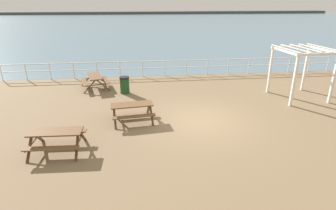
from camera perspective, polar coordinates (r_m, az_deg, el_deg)
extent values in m
cube|color=#846B4C|center=(12.23, 6.82, -3.65)|extent=(30.00, 24.00, 0.20)
cube|color=slate|center=(63.78, -4.50, 16.62)|extent=(142.00, 90.00, 0.01)
cube|color=#4C4C47|center=(106.67, -5.60, 18.40)|extent=(142.00, 6.00, 1.80)
cube|color=white|center=(19.14, 1.61, 9.24)|extent=(23.00, 0.06, 0.06)
cube|color=white|center=(19.24, 1.60, 7.87)|extent=(23.00, 0.05, 0.05)
cylinder|color=white|center=(20.97, -31.45, 5.73)|extent=(0.07, 0.07, 1.05)
cylinder|color=white|center=(20.38, -27.53, 6.08)|extent=(0.07, 0.07, 1.05)
cylinder|color=white|center=(19.89, -23.38, 6.42)|extent=(0.07, 0.07, 1.05)
cylinder|color=white|center=(19.50, -19.04, 6.74)|extent=(0.07, 0.07, 1.05)
cylinder|color=white|center=(19.23, -14.55, 7.03)|extent=(0.07, 0.07, 1.05)
cylinder|color=white|center=(19.09, -9.96, 7.28)|extent=(0.07, 0.07, 1.05)
cylinder|color=white|center=(19.06, -5.32, 7.49)|extent=(0.07, 0.07, 1.05)
cylinder|color=white|center=(19.16, -0.69, 7.65)|extent=(0.07, 0.07, 1.05)
cylinder|color=white|center=(19.38, 3.86, 7.76)|extent=(0.07, 0.07, 1.05)
cylinder|color=white|center=(19.71, 8.29, 7.82)|extent=(0.07, 0.07, 1.05)
cylinder|color=white|center=(20.16, 12.55, 7.83)|extent=(0.07, 0.07, 1.05)
cylinder|color=white|center=(20.71, 16.60, 7.81)|extent=(0.07, 0.07, 1.05)
cylinder|color=white|center=(21.36, 20.42, 7.75)|extent=(0.07, 0.07, 1.05)
cylinder|color=white|center=(22.09, 24.00, 7.66)|extent=(0.07, 0.07, 1.05)
cylinder|color=white|center=(22.90, 27.34, 7.55)|extent=(0.07, 0.07, 1.05)
cylinder|color=white|center=(23.79, 30.44, 7.43)|extent=(0.07, 0.07, 1.05)
cube|color=brown|center=(11.93, -7.53, 0.09)|extent=(1.87, 0.90, 0.05)
cube|color=brown|center=(12.61, -7.78, -0.20)|extent=(1.82, 0.47, 0.04)
cube|color=brown|center=(11.47, -7.12, -2.40)|extent=(1.82, 0.47, 0.04)
cube|color=#50351E|center=(12.50, -4.09, -0.62)|extent=(0.17, 0.80, 0.79)
cube|color=#50351E|center=(11.82, -3.49, -1.93)|extent=(0.17, 0.80, 0.79)
cube|color=#50351E|center=(12.14, -3.80, -1.06)|extent=(0.23, 1.50, 0.04)
cube|color=#50351E|center=(12.37, -11.23, -1.23)|extent=(0.17, 0.80, 0.79)
cube|color=#50351E|center=(11.68, -11.05, -2.59)|extent=(0.17, 0.80, 0.79)
cube|color=#50351E|center=(12.01, -11.16, -1.69)|extent=(0.23, 1.50, 0.04)
cube|color=brown|center=(16.90, -15.10, 5.86)|extent=(1.10, 1.91, 0.05)
cube|color=brown|center=(16.94, -17.09, 4.63)|extent=(0.67, 1.81, 0.04)
cube|color=brown|center=(17.03, -12.93, 5.12)|extent=(0.67, 1.81, 0.04)
cube|color=#50351E|center=(17.72, -16.46, 5.15)|extent=(0.79, 0.26, 0.79)
cube|color=#50351E|center=(17.78, -14.05, 5.44)|extent=(0.79, 0.26, 0.79)
cube|color=#50351E|center=(17.73, -15.26, 5.44)|extent=(1.47, 0.41, 0.04)
cube|color=#50351E|center=(16.22, -16.00, 3.76)|extent=(0.79, 0.26, 0.79)
cube|color=#50351E|center=(16.28, -13.38, 4.07)|extent=(0.79, 0.26, 0.79)
cube|color=#50351E|center=(16.23, -14.70, 4.07)|extent=(1.47, 0.41, 0.04)
cube|color=brown|center=(10.22, -22.47, -5.16)|extent=(1.83, 0.78, 0.05)
cube|color=brown|center=(10.87, -21.30, -5.15)|extent=(1.81, 0.34, 0.04)
cube|color=brown|center=(9.83, -23.28, -8.32)|extent=(1.81, 0.34, 0.04)
cube|color=#50351E|center=(10.49, -17.52, -6.10)|extent=(0.12, 0.80, 0.79)
cube|color=#50351E|center=(9.84, -18.45, -8.08)|extent=(0.12, 0.80, 0.79)
cube|color=#50351E|center=(10.14, -18.00, -6.83)|extent=(0.13, 1.50, 0.04)
cube|color=#50351E|center=(10.96, -25.51, -6.04)|extent=(0.12, 0.80, 0.79)
cube|color=#50351E|center=(10.35, -26.92, -7.91)|extent=(0.12, 0.80, 0.79)
cube|color=#50351E|center=(10.63, -26.23, -6.74)|extent=(0.13, 1.50, 0.04)
cube|color=white|center=(17.72, 26.72, 6.69)|extent=(0.12, 0.12, 2.50)
cube|color=white|center=(16.09, 31.27, 4.58)|extent=(0.12, 0.12, 2.50)
cube|color=white|center=(16.50, 20.56, 6.67)|extent=(0.12, 0.12, 2.50)
cube|color=white|center=(14.73, 24.82, 4.42)|extent=(0.12, 0.12, 2.50)
cube|color=white|center=(16.65, 29.69, 10.02)|extent=(0.29, 2.44, 0.12)
cube|color=white|center=(15.34, 23.26, 10.32)|extent=(0.29, 2.44, 0.12)
cube|color=white|center=(16.85, 24.41, 10.99)|extent=(2.44, 0.29, 0.12)
cube|color=white|center=(15.12, 29.05, 9.26)|extent=(2.44, 0.29, 0.12)
cube|color=white|center=(15.32, 23.33, 10.76)|extent=(0.25, 2.56, 0.04)
cube|color=white|center=(15.63, 25.04, 10.68)|extent=(0.25, 2.56, 0.04)
cube|color=white|center=(15.95, 26.68, 10.60)|extent=(0.25, 2.56, 0.04)
cube|color=white|center=(16.29, 28.26, 10.51)|extent=(0.25, 2.56, 0.04)
cube|color=white|center=(16.63, 29.77, 10.42)|extent=(0.25, 2.56, 0.04)
cylinder|color=#1E4723|center=(15.71, -9.03, 3.96)|extent=(0.52, 0.52, 0.85)
cylinder|color=black|center=(15.58, -9.13, 5.63)|extent=(0.55, 0.55, 0.10)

